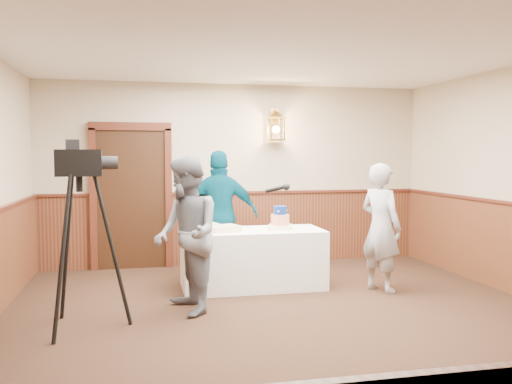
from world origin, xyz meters
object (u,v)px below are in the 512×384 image
sheet_cake_green (205,227)px  baker (381,227)px  display_table (253,259)px  tiered_cake (280,220)px  sheet_cake_yellow (223,229)px  interviewer (187,235)px  tv_camera_rig (81,249)px  assistant_p (220,215)px

sheet_cake_green → baker: 2.23m
display_table → baker: (1.53, -0.51, 0.43)m
tiered_cake → sheet_cake_yellow: size_ratio=1.01×
sheet_cake_green → baker: bearing=-16.5°
tiered_cake → sheet_cake_yellow: (-0.74, -0.03, -0.08)m
sheet_cake_green → baker: baker is taller
interviewer → tv_camera_rig: (-1.06, -0.31, -0.06)m
display_table → baker: bearing=-18.3°
sheet_cake_green → interviewer: bearing=-106.7°
tv_camera_rig → interviewer: bearing=13.6°
display_table → assistant_p: assistant_p is taller
display_table → sheet_cake_yellow: (-0.39, -0.08, 0.41)m
interviewer → assistant_p: (0.60, 1.54, 0.03)m
sheet_cake_green → tv_camera_rig: 1.96m
tiered_cake → baker: (1.18, -0.46, -0.06)m
tiered_cake → tv_camera_rig: tv_camera_rig is taller
interviewer → tv_camera_rig: size_ratio=0.97×
tiered_cake → interviewer: bearing=-144.7°
sheet_cake_green → tv_camera_rig: size_ratio=0.19×
sheet_cake_green → sheet_cake_yellow: bearing=-44.0°
assistant_p → sheet_cake_green: bearing=63.6°
tiered_cake → interviewer: (-1.28, -0.91, -0.01)m
tv_camera_rig → assistant_p: bearing=45.7°
tv_camera_rig → sheet_cake_green: bearing=42.6°
assistant_p → tv_camera_rig: assistant_p is taller
baker → display_table: bearing=46.5°
display_table → sheet_cake_green: 0.74m
assistant_p → tv_camera_rig: 2.48m
display_table → tv_camera_rig: bearing=-147.6°
interviewer → assistant_p: 1.65m
tiered_cake → interviewer: 1.57m
sheet_cake_green → tv_camera_rig: (-1.38, -1.39, 0.00)m
tiered_cake → sheet_cake_yellow: tiered_cake is taller
interviewer → baker: interviewer is taller
tiered_cake → assistant_p: assistant_p is taller
assistant_p → tv_camera_rig: bearing=52.3°
tiered_cake → sheet_cake_green: tiered_cake is taller
display_table → tiered_cake: 0.61m
sheet_cake_green → interviewer: (-0.32, -1.08, 0.06)m
display_table → interviewer: interviewer is taller
sheet_cake_yellow → tiered_cake: bearing=2.1°
sheet_cake_yellow → interviewer: (-0.53, -0.88, 0.07)m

